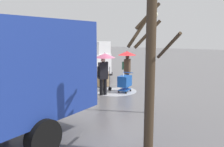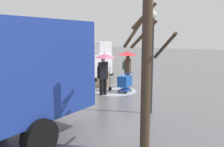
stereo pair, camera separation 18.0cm
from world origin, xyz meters
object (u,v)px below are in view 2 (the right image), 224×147
at_px(shopping_cart_vendor, 125,82).
at_px(pedestrian_black_side, 127,61).
at_px(hand_dolly_boxes, 103,80).
at_px(street_lamp, 152,52).
at_px(bare_tree_near, 146,71).
at_px(pedestrian_pink_side, 104,64).
at_px(cargo_van_parked_right, 79,64).

xyz_separation_m(shopping_cart_vendor, pedestrian_black_side, (0.47, -1.01, 1.00)).
xyz_separation_m(hand_dolly_boxes, street_lamp, (-3.81, 2.01, 1.76)).
relative_size(shopping_cart_vendor, bare_tree_near, 0.26).
bearing_deg(pedestrian_pink_side, bare_tree_near, 136.54).
height_order(cargo_van_parked_right, bare_tree_near, bare_tree_near).
bearing_deg(hand_dolly_boxes, bare_tree_near, 135.63).
height_order(pedestrian_pink_side, street_lamp, street_lamp).
bearing_deg(shopping_cart_vendor, pedestrian_pink_side, 61.87).
xyz_separation_m(cargo_van_parked_right, bare_tree_near, (-7.68, 5.88, 0.94)).
xyz_separation_m(hand_dolly_boxes, pedestrian_black_side, (-0.71, -1.35, 0.96)).
distance_m(pedestrian_black_side, bare_tree_near, 7.70).
distance_m(cargo_van_parked_right, bare_tree_near, 9.71).
bearing_deg(shopping_cart_vendor, hand_dolly_boxes, 15.77).
bearing_deg(street_lamp, hand_dolly_boxes, -27.80).
bearing_deg(cargo_van_parked_right, pedestrian_black_side, -172.47).
height_order(hand_dolly_boxes, pedestrian_pink_side, pedestrian_pink_side).
xyz_separation_m(pedestrian_pink_side, bare_tree_near, (-4.47, 4.23, 0.54)).
xyz_separation_m(shopping_cart_vendor, street_lamp, (-2.64, 2.34, 1.80)).
relative_size(shopping_cart_vendor, street_lamp, 0.27).
distance_m(hand_dolly_boxes, pedestrian_pink_side, 1.36).
distance_m(shopping_cart_vendor, pedestrian_black_side, 1.50).
relative_size(pedestrian_black_side, street_lamp, 0.56).
height_order(cargo_van_parked_right, pedestrian_pink_side, cargo_van_parked_right).
relative_size(bare_tree_near, street_lamp, 1.05).
bearing_deg(shopping_cart_vendor, bare_tree_near, 126.35).
distance_m(cargo_van_parked_right, street_lamp, 7.15).
bearing_deg(cargo_van_parked_right, shopping_cart_vendor, 171.31).
bearing_deg(bare_tree_near, pedestrian_pink_side, -43.46).
xyz_separation_m(cargo_van_parked_right, shopping_cart_vendor, (-3.78, 0.58, -0.61)).
distance_m(cargo_van_parked_right, pedestrian_pink_side, 3.63).
bearing_deg(hand_dolly_boxes, cargo_van_parked_right, -19.31).
bearing_deg(pedestrian_pink_side, street_lamp, 158.24).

